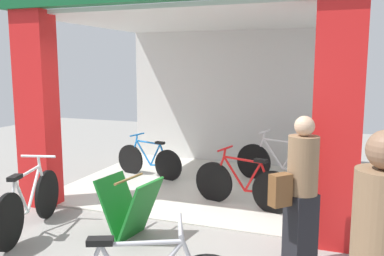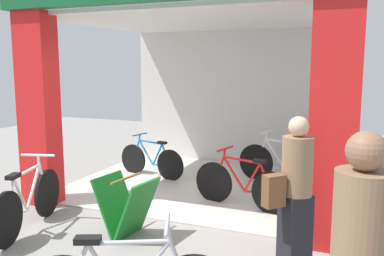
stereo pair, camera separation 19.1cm
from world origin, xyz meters
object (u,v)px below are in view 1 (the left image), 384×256
Objects in this scene: bicycle_inside_0 at (280,163)px; sandwich_board_sign at (130,208)px; bicycle_parked_1 at (29,204)px; pedestrian_3 at (300,192)px; bicycle_inside_2 at (242,185)px; bicycle_inside_1 at (149,161)px.

bicycle_inside_0 reaches higher than sandwich_board_sign.
bicycle_parked_1 is 2.16× the size of sandwich_board_sign.
pedestrian_3 is (3.27, 0.23, 0.44)m from bicycle_parked_1.
bicycle_inside_0 is 4.20m from bicycle_parked_1.
bicycle_inside_1 is at bearing 153.23° from bicycle_inside_2.
bicycle_inside_2 is at bearing 38.50° from bicycle_parked_1.
bicycle_parked_1 is at bearing -95.24° from bicycle_inside_1.
bicycle_inside_1 is 0.92× the size of bicycle_inside_2.
sandwich_board_sign is at bearing 13.46° from bicycle_parked_1.
bicycle_inside_1 reaches higher than sandwich_board_sign.
bicycle_parked_1 is (-2.62, -3.29, 0.00)m from bicycle_inside_0.
bicycle_inside_0 reaches higher than bicycle_inside_2.
pedestrian_3 reaches higher than bicycle_inside_1.
bicycle_parked_1 reaches higher than bicycle_inside_0.
bicycle_inside_2 is at bearing -102.65° from bicycle_inside_0.
pedestrian_3 is at bearing -58.39° from bicycle_inside_2.
bicycle_inside_0 is 2.40m from bicycle_inside_1.
bicycle_inside_1 is at bearing 111.34° from sandwich_board_sign.
bicycle_inside_2 reaches higher than bicycle_inside_1.
bicycle_inside_2 is 2.93m from bicycle_parked_1.
bicycle_inside_1 is 4.02m from pedestrian_3.
sandwich_board_sign is at bearing 178.04° from pedestrian_3.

